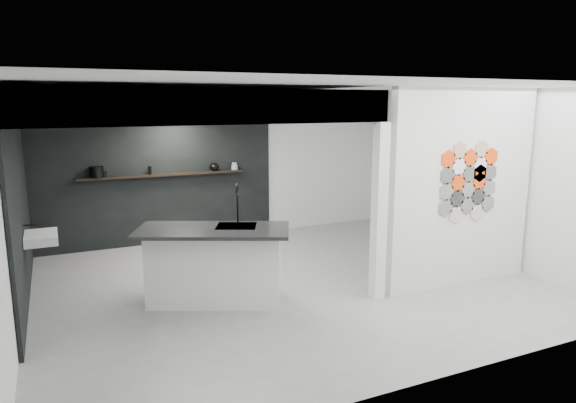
% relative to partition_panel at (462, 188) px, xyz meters
% --- Properties ---
extents(floor, '(7.00, 6.00, 0.01)m').
position_rel_partition_panel_xyz_m(floor, '(-2.23, 1.00, -1.40)').
color(floor, gray).
extents(partition_panel, '(2.45, 0.15, 2.80)m').
position_rel_partition_panel_xyz_m(partition_panel, '(0.00, 0.00, 0.00)').
color(partition_panel, silver).
rests_on(partition_panel, floor).
extents(bay_clad_back, '(4.40, 0.04, 2.35)m').
position_rel_partition_panel_xyz_m(bay_clad_back, '(-3.52, 3.97, -0.22)').
color(bay_clad_back, black).
rests_on(bay_clad_back, floor).
extents(bay_clad_left, '(0.04, 4.00, 2.35)m').
position_rel_partition_panel_xyz_m(bay_clad_left, '(-5.70, 2.00, -0.22)').
color(bay_clad_left, black).
rests_on(bay_clad_left, floor).
extents(bulkhead, '(4.40, 4.00, 0.40)m').
position_rel_partition_panel_xyz_m(bulkhead, '(-3.52, 2.00, 1.15)').
color(bulkhead, silver).
rests_on(bulkhead, corner_column).
extents(corner_column, '(0.16, 0.16, 2.35)m').
position_rel_partition_panel_xyz_m(corner_column, '(-1.41, 0.00, -0.22)').
color(corner_column, silver).
rests_on(corner_column, floor).
extents(fascia_beam, '(4.40, 0.16, 0.40)m').
position_rel_partition_panel_xyz_m(fascia_beam, '(-3.52, 0.08, 1.15)').
color(fascia_beam, silver).
rests_on(fascia_beam, corner_column).
extents(wall_basin, '(0.40, 0.60, 0.12)m').
position_rel_partition_panel_xyz_m(wall_basin, '(-5.46, 1.80, -0.55)').
color(wall_basin, silver).
rests_on(wall_basin, bay_clad_left).
extents(display_shelf, '(3.00, 0.15, 0.04)m').
position_rel_partition_panel_xyz_m(display_shelf, '(-3.43, 3.87, -0.10)').
color(display_shelf, black).
rests_on(display_shelf, bay_clad_back).
extents(kitchen_island, '(2.11, 1.58, 1.55)m').
position_rel_partition_panel_xyz_m(kitchen_island, '(-3.43, 0.75, -0.88)').
color(kitchen_island, silver).
rests_on(kitchen_island, floor).
extents(stockpot, '(0.29, 0.29, 0.19)m').
position_rel_partition_panel_xyz_m(stockpot, '(-4.58, 3.87, 0.02)').
color(stockpot, black).
rests_on(stockpot, display_shelf).
extents(kettle, '(0.20, 0.20, 0.15)m').
position_rel_partition_panel_xyz_m(kettle, '(-2.48, 3.87, -0.00)').
color(kettle, black).
rests_on(kettle, display_shelf).
extents(glass_bowl, '(0.16, 0.16, 0.09)m').
position_rel_partition_panel_xyz_m(glass_bowl, '(-2.08, 3.87, -0.04)').
color(glass_bowl, gray).
rests_on(glass_bowl, display_shelf).
extents(glass_vase, '(0.11, 0.11, 0.14)m').
position_rel_partition_panel_xyz_m(glass_vase, '(-2.08, 3.87, -0.01)').
color(glass_vase, gray).
rests_on(glass_vase, display_shelf).
extents(bottle_dark, '(0.07, 0.07, 0.15)m').
position_rel_partition_panel_xyz_m(bottle_dark, '(-3.67, 3.87, -0.01)').
color(bottle_dark, black).
rests_on(bottle_dark, display_shelf).
extents(utensil_cup, '(0.10, 0.10, 0.10)m').
position_rel_partition_panel_xyz_m(utensil_cup, '(-4.45, 3.87, -0.03)').
color(utensil_cup, black).
rests_on(utensil_cup, display_shelf).
extents(hex_tile_cluster, '(1.04, 0.02, 1.16)m').
position_rel_partition_panel_xyz_m(hex_tile_cluster, '(0.03, -0.09, 0.10)').
color(hex_tile_cluster, '#66635E').
rests_on(hex_tile_cluster, partition_panel).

